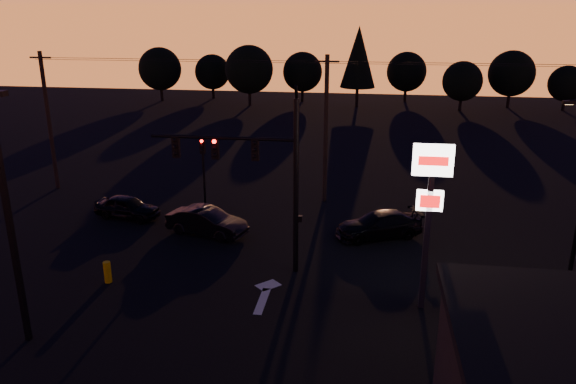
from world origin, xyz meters
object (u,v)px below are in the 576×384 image
(pylon_sign, at_px, (430,193))
(car_left, at_px, (127,207))
(bollard, at_px, (108,272))
(traffic_signal_mast, at_px, (260,167))
(parking_lot_light, at_px, (6,205))
(car_right, at_px, (379,225))
(car_mid, at_px, (207,222))
(secondary_signal, at_px, (203,163))

(pylon_sign, height_order, car_left, pylon_sign)
(bollard, bearing_deg, car_left, 107.47)
(traffic_signal_mast, distance_m, parking_lot_light, 10.19)
(parking_lot_light, distance_m, car_right, 17.93)
(car_mid, bearing_deg, bollard, 170.92)
(bollard, relative_size, car_right, 0.21)
(bollard, bearing_deg, traffic_signal_mast, 19.53)
(bollard, bearing_deg, car_mid, 64.86)
(traffic_signal_mast, bearing_deg, car_right, 40.60)
(car_mid, bearing_deg, car_left, 87.75)
(car_left, xyz_separation_m, car_right, (14.36, -0.76, 0.02))
(traffic_signal_mast, xyz_separation_m, bollard, (-6.50, -2.31, -4.45))
(pylon_sign, relative_size, car_mid, 1.56)
(secondary_signal, bearing_deg, parking_lot_light, -99.79)
(pylon_sign, bearing_deg, car_mid, 150.20)
(parking_lot_light, xyz_separation_m, car_left, (-1.53, 12.41, -4.62))
(traffic_signal_mast, distance_m, car_left, 11.29)
(traffic_signal_mast, bearing_deg, pylon_sign, -19.36)
(car_right, bearing_deg, car_left, -115.87)
(pylon_sign, distance_m, car_right, 8.48)
(bollard, height_order, car_left, car_left)
(car_right, bearing_deg, traffic_signal_mast, -72.23)
(bollard, height_order, car_right, car_right)
(car_left, relative_size, car_mid, 0.87)
(traffic_signal_mast, height_order, parking_lot_light, parking_lot_light)
(traffic_signal_mast, bearing_deg, car_mid, 135.05)
(parking_lot_light, bearing_deg, secondary_signal, 80.21)
(secondary_signal, bearing_deg, pylon_sign, -39.77)
(traffic_signal_mast, relative_size, bollard, 8.81)
(secondary_signal, distance_m, car_mid, 4.54)
(parking_lot_light, xyz_separation_m, bollard, (0.90, 4.69, -4.78))
(secondary_signal, xyz_separation_m, car_left, (-4.03, -2.08, -2.21))
(bollard, relative_size, car_mid, 0.22)
(car_left, relative_size, car_right, 0.82)
(parking_lot_light, bearing_deg, pylon_sign, 17.23)
(car_right, bearing_deg, parking_lot_light, -70.61)
(car_mid, bearing_deg, parking_lot_light, 176.88)
(bollard, xyz_separation_m, car_right, (11.93, 6.96, 0.19))
(pylon_sign, bearing_deg, traffic_signal_mast, 160.64)
(secondary_signal, height_order, car_left, secondary_signal)
(car_right, bearing_deg, secondary_signal, -128.18)
(traffic_signal_mast, xyz_separation_m, car_left, (-8.93, 5.42, -4.29))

